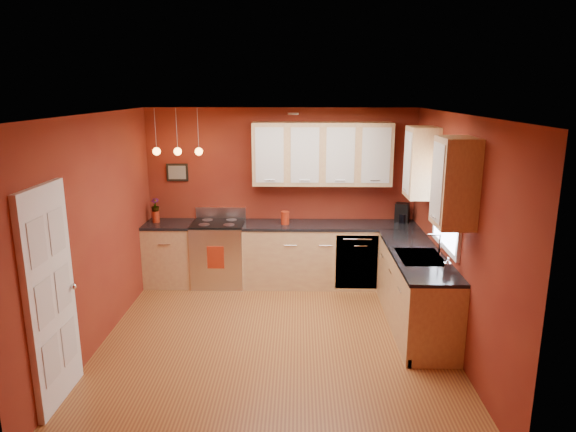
{
  "coord_description": "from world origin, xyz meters",
  "views": [
    {
      "loc": [
        0.27,
        -5.47,
        2.85
      ],
      "look_at": [
        0.13,
        1.0,
        1.25
      ],
      "focal_mm": 32.0,
      "sensor_mm": 36.0,
      "label": 1
    }
  ],
  "objects_px": {
    "gas_range": "(219,253)",
    "coffee_maker": "(402,213)",
    "red_canister": "(285,218)",
    "sink": "(420,259)",
    "soap_pump": "(447,265)"
  },
  "relations": [
    {
      "from": "gas_range",
      "to": "soap_pump",
      "type": "distance_m",
      "value": 3.49
    },
    {
      "from": "gas_range",
      "to": "sink",
      "type": "relative_size",
      "value": 1.59
    },
    {
      "from": "gas_range",
      "to": "soap_pump",
      "type": "bearing_deg",
      "value": -36.18
    },
    {
      "from": "sink",
      "to": "coffee_maker",
      "type": "bearing_deg",
      "value": 86.64
    },
    {
      "from": "sink",
      "to": "coffee_maker",
      "type": "height_order",
      "value": "same"
    },
    {
      "from": "gas_range",
      "to": "coffee_maker",
      "type": "distance_m",
      "value": 2.78
    },
    {
      "from": "sink",
      "to": "coffee_maker",
      "type": "distance_m",
      "value": 1.64
    },
    {
      "from": "coffee_maker",
      "to": "soap_pump",
      "type": "bearing_deg",
      "value": -67.77
    },
    {
      "from": "gas_range",
      "to": "red_canister",
      "type": "height_order",
      "value": "red_canister"
    },
    {
      "from": "coffee_maker",
      "to": "red_canister",
      "type": "bearing_deg",
      "value": -153.87
    },
    {
      "from": "red_canister",
      "to": "soap_pump",
      "type": "height_order",
      "value": "red_canister"
    },
    {
      "from": "gas_range",
      "to": "coffee_maker",
      "type": "xyz_separation_m",
      "value": [
        2.72,
        0.13,
        0.59
      ]
    },
    {
      "from": "gas_range",
      "to": "red_canister",
      "type": "relative_size",
      "value": 5.83
    },
    {
      "from": "gas_range",
      "to": "sink",
      "type": "xyz_separation_m",
      "value": [
        2.62,
        -1.5,
        0.43
      ]
    },
    {
      "from": "gas_range",
      "to": "soap_pump",
      "type": "xyz_separation_m",
      "value": [
        2.78,
        -2.04,
        0.54
      ]
    }
  ]
}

